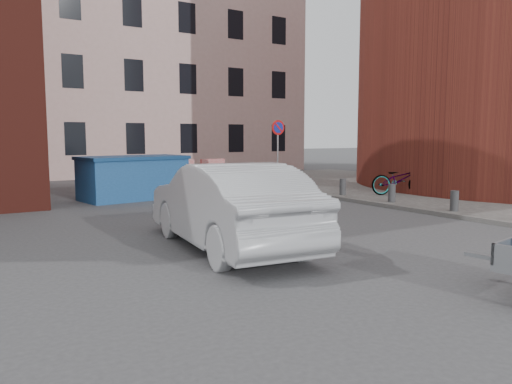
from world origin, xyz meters
TOP-DOWN VIEW (x-y plane):
  - ground at (0.00, 0.00)m, footprint 120.00×120.00m
  - sidewalk at (10.00, 4.00)m, footprint 9.00×24.00m
  - building_pink at (6.00, 22.00)m, footprint 16.00×8.00m
  - no_parking_sign at (6.00, 9.48)m, footprint 0.60×0.09m
  - bollards at (6.00, 3.40)m, footprint 0.22×9.02m
  - barriers at (4.20, 15.00)m, footprint 4.70×0.18m
  - dumpster at (-0.11, 9.30)m, footprint 3.69×2.26m
  - silver_car at (-1.06, 1.05)m, footprint 2.31×5.12m
  - bicycle at (7.69, 4.60)m, footprint 2.16×1.42m

SIDE VIEW (x-z plane):
  - ground at x=0.00m, z-range 0.00..0.00m
  - sidewalk at x=10.00m, z-range 0.00..0.12m
  - bollards at x=6.00m, z-range 0.12..0.67m
  - barriers at x=4.20m, z-range 0.00..1.00m
  - bicycle at x=7.69m, z-range 0.12..1.19m
  - dumpster at x=-0.11m, z-range 0.01..1.46m
  - silver_car at x=-1.06m, z-range 0.00..1.63m
  - no_parking_sign at x=6.00m, z-range 0.69..3.34m
  - building_pink at x=6.00m, z-range 0.00..14.00m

